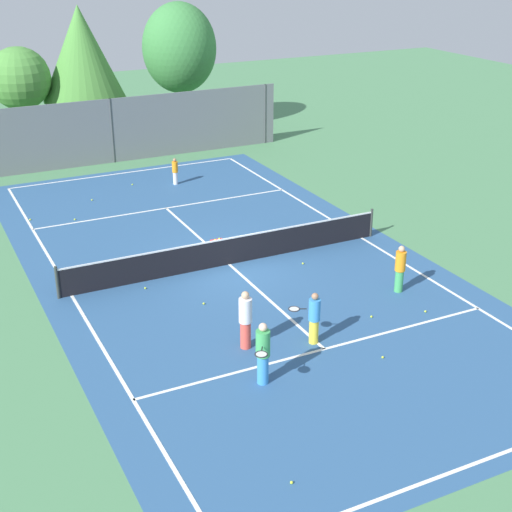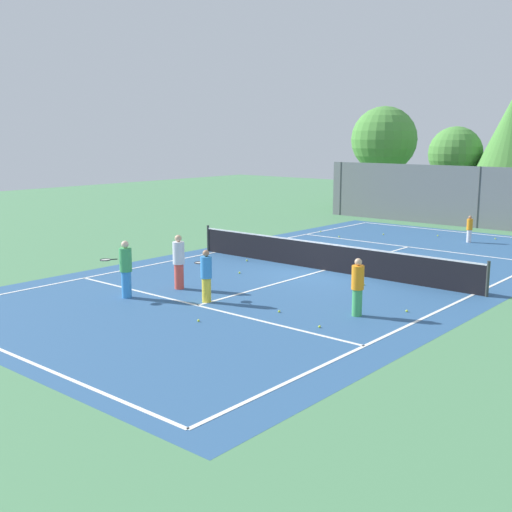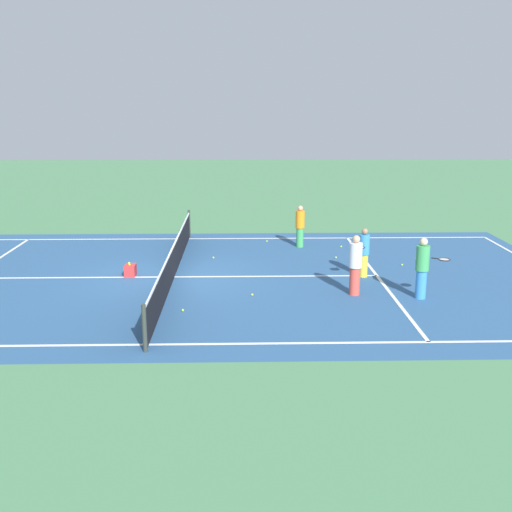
% 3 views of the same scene
% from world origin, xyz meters
% --- Properties ---
extents(ground_plane, '(80.00, 80.00, 0.00)m').
position_xyz_m(ground_plane, '(0.00, 0.00, 0.00)').
color(ground_plane, '#4C8456').
extents(court_surface, '(13.00, 25.00, 0.01)m').
position_xyz_m(court_surface, '(0.00, 0.00, 0.00)').
color(court_surface, '#2D5684').
rests_on(court_surface, ground_plane).
extents(tennis_net, '(11.90, 0.10, 1.10)m').
position_xyz_m(tennis_net, '(0.00, 0.00, 0.51)').
color(tennis_net, '#333833').
rests_on(tennis_net, ground_plane).
extents(player_1, '(0.34, 0.34, 1.58)m').
position_xyz_m(player_1, '(4.02, -4.33, 0.81)').
color(player_1, '#3FA559').
rests_on(player_1, ground_plane).
extents(player_2, '(0.90, 0.63, 1.55)m').
position_xyz_m(player_2, '(-0.10, -5.93, 0.80)').
color(player_2, yellow).
rests_on(player_2, ground_plane).
extents(player_3, '(0.71, 0.91, 1.73)m').
position_xyz_m(player_3, '(-2.29, -7.13, 0.89)').
color(player_3, '#388CD8').
rests_on(player_3, ground_plane).
extents(player_4, '(0.37, 0.37, 1.73)m').
position_xyz_m(player_4, '(-1.91, -5.33, 0.89)').
color(player_4, '#E54C3F').
rests_on(player_4, ground_plane).
extents(ball_crate, '(0.47, 0.33, 0.43)m').
position_xyz_m(ball_crate, '(0.17, 1.39, 0.18)').
color(ball_crate, red).
rests_on(ball_crate, ground_plane).
extents(tennis_ball_0, '(0.07, 0.07, 0.07)m').
position_xyz_m(tennis_ball_0, '(-1.96, -2.42, 0.03)').
color(tennis_ball_0, '#CCE533').
rests_on(tennis_ball_0, ground_plane).
extents(tennis_ball_1, '(0.07, 0.07, 0.07)m').
position_xyz_m(tennis_ball_1, '(1.17, -7.51, 0.03)').
color(tennis_ball_1, '#CCE533').
rests_on(tennis_ball_1, ground_plane).
extents(tennis_ball_2, '(0.07, 0.07, 0.07)m').
position_xyz_m(tennis_ball_2, '(3.88, -5.89, 0.03)').
color(tennis_ball_2, '#CCE533').
rests_on(tennis_ball_2, ground_plane).
extents(tennis_ball_5, '(0.07, 0.07, 0.07)m').
position_xyz_m(tennis_ball_5, '(2.31, -1.13, 0.03)').
color(tennis_ball_5, '#CCE533').
rests_on(tennis_ball_5, ground_plane).
extents(tennis_ball_6, '(0.07, 0.07, 0.07)m').
position_xyz_m(tennis_ball_6, '(2.22, -5.44, 0.03)').
color(tennis_ball_6, '#CCE533').
rests_on(tennis_ball_6, ground_plane).
extents(tennis_ball_8, '(0.07, 0.07, 0.07)m').
position_xyz_m(tennis_ball_8, '(-3.24, -0.57, 0.03)').
color(tennis_ball_8, '#CCE533').
rests_on(tennis_ball_8, ground_plane).
extents(tennis_ball_12, '(0.07, 0.07, 0.07)m').
position_xyz_m(tennis_ball_12, '(4.87, -3.12, 0.03)').
color(tennis_ball_12, '#CCE533').
rests_on(tennis_ball_12, ground_plane).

